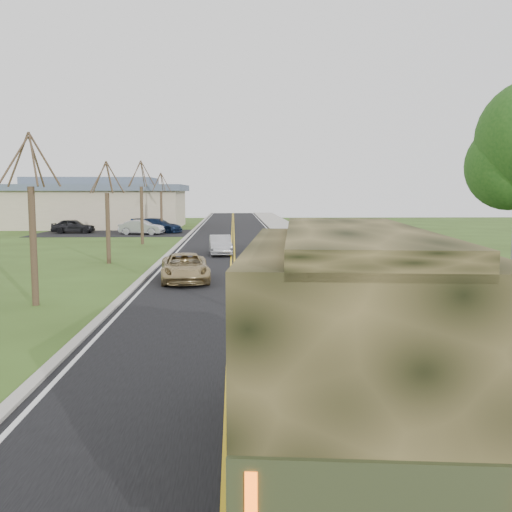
{
  "coord_description": "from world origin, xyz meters",
  "views": [
    {
      "loc": [
        0.03,
        -10.24,
        4.0
      ],
      "look_at": [
        0.82,
        9.37,
        1.8
      ],
      "focal_mm": 40.0,
      "sensor_mm": 36.0,
      "label": 1
    }
  ],
  "objects": [
    {
      "name": "curb_right",
      "position": [
        4.15,
        40.0,
        0.06
      ],
      "size": [
        0.3,
        120.0,
        0.12
      ],
      "primitive_type": "cube",
      "color": "#9E998E",
      "rests_on": "ground"
    },
    {
      "name": "road",
      "position": [
        0.0,
        40.0,
        0.01
      ],
      "size": [
        8.0,
        120.0,
        0.01
      ],
      "primitive_type": "cube",
      "color": "black",
      "rests_on": "ground"
    },
    {
      "name": "sidewalk_right",
      "position": [
        5.9,
        40.0,
        0.05
      ],
      "size": [
        3.2,
        120.0,
        0.1
      ],
      "primitive_type": "cube",
      "color": "#9E998E",
      "rests_on": "ground"
    },
    {
      "name": "ground",
      "position": [
        0.0,
        0.0,
        0.0
      ],
      "size": [
        160.0,
        160.0,
        0.0
      ],
      "primitive_type": "plane",
      "color": "#2F4416",
      "rests_on": "ground"
    },
    {
      "name": "lot_car_silver",
      "position": [
        -8.65,
        44.08,
        0.69
      ],
      "size": [
        4.42,
        2.27,
        1.39
      ],
      "primitive_type": "imported",
      "rotation": [
        0.0,
        0.0,
        1.37
      ],
      "color": "#A2A3A7",
      "rests_on": "ground"
    },
    {
      "name": "lot_car_dark",
      "position": [
        -15.58,
        46.02,
        0.7
      ],
      "size": [
        4.16,
        1.73,
        1.41
      ],
      "primitive_type": "imported",
      "rotation": [
        0.0,
        0.0,
        1.59
      ],
      "color": "black",
      "rests_on": "ground"
    },
    {
      "name": "commercial_building",
      "position": [
        -15.98,
        55.97,
        2.69
      ],
      "size": [
        25.5,
        21.5,
        5.65
      ],
      "color": "tan",
      "rests_on": "ground"
    },
    {
      "name": "military_truck",
      "position": [
        1.58,
        -2.7,
        2.04
      ],
      "size": [
        3.21,
        7.36,
        3.56
      ],
      "rotation": [
        0.0,
        0.0,
        -0.11
      ],
      "color": "black",
      "rests_on": "ground"
    },
    {
      "name": "bare_tree_a",
      "position": [
        -7.0,
        10.0,
        2.63
      ],
      "size": [
        1.93,
        2.26,
        6.08
      ],
      "color": "#38281C",
      "rests_on": "ground"
    },
    {
      "name": "bare_tree_d",
      "position": [
        -7.0,
        46.0,
        2.55
      ],
      "size": [
        1.88,
        2.2,
        5.91
      ],
      "color": "#38281C",
      "rests_on": "ground"
    },
    {
      "name": "bare_tree_c",
      "position": [
        -7.0,
        34.0,
        2.78
      ],
      "size": [
        2.04,
        2.39,
        6.42
      ],
      "color": "#38281C",
      "rests_on": "ground"
    },
    {
      "name": "suv_champagne",
      "position": [
        -2.15,
        15.23,
        0.63
      ],
      "size": [
        2.57,
        4.73,
        1.26
      ],
      "primitive_type": "imported",
      "rotation": [
        0.0,
        0.0,
        0.11
      ],
      "color": "#A08A5A",
      "rests_on": "ground"
    },
    {
      "name": "lot_car_navy",
      "position": [
        -7.45,
        46.42,
        0.73
      ],
      "size": [
        5.37,
        3.34,
        1.45
      ],
      "primitive_type": "imported",
      "rotation": [
        0.0,
        0.0,
        1.29
      ],
      "color": "#0E1A34",
      "rests_on": "ground"
    },
    {
      "name": "bare_tree_b",
      "position": [
        -7.0,
        22.0,
        2.48
      ],
      "size": [
        1.83,
        2.14,
        5.73
      ],
      "color": "#38281C",
      "rests_on": "ground"
    },
    {
      "name": "sedan_silver",
      "position": [
        -0.8,
        26.19,
        0.63
      ],
      "size": [
        1.61,
        3.89,
        1.25
      ],
      "primitive_type": "imported",
      "rotation": [
        0.0,
        0.0,
        0.08
      ],
      "color": "#B6B6BB",
      "rests_on": "ground"
    },
    {
      "name": "curb_left",
      "position": [
        -4.15,
        40.0,
        0.05
      ],
      "size": [
        0.3,
        120.0,
        0.1
      ],
      "primitive_type": "cube",
      "color": "#9E998E",
      "rests_on": "ground"
    }
  ]
}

